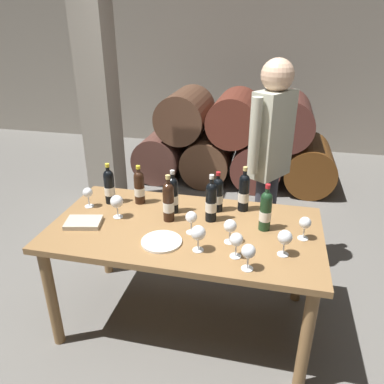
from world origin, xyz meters
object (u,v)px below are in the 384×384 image
(wine_glass_1, at_px, (191,218))
(wine_glass_7, at_px, (230,227))
(wine_bottle_1, at_px, (211,201))
(serving_plate, at_px, (162,242))
(dining_table, at_px, (185,239))
(sommelier_presenting, at_px, (270,152))
(wine_bottle_7, at_px, (218,194))
(tasting_notebook, at_px, (84,222))
(wine_bottle_6, at_px, (109,186))
(wine_glass_3, at_px, (305,224))
(wine_glass_6, at_px, (248,252))
(wine_bottle_4, at_px, (173,194))
(wine_bottle_2, at_px, (266,210))
(wine_bottle_3, at_px, (168,201))
(wine_glass_8, at_px, (198,233))
(wine_glass_5, at_px, (236,240))
(wine_bottle_0, at_px, (139,187))
(wine_glass_4, at_px, (88,193))
(wine_glass_0, at_px, (285,238))
(wine_bottle_5, at_px, (244,192))
(wine_glass_2, at_px, (117,202))

(wine_glass_1, distance_m, wine_glass_7, 0.25)
(wine_bottle_1, relative_size, serving_plate, 1.33)
(dining_table, distance_m, sommelier_presenting, 0.97)
(wine_bottle_7, distance_m, tasting_notebook, 0.89)
(wine_bottle_6, distance_m, wine_glass_3, 1.33)
(dining_table, xyz_separation_m, wine_glass_6, (0.42, -0.35, 0.20))
(wine_bottle_4, bearing_deg, wine_bottle_2, -8.71)
(wine_bottle_3, height_order, wine_glass_8, wine_bottle_3)
(dining_table, bearing_deg, wine_glass_5, -36.10)
(wine_bottle_7, relative_size, wine_glass_5, 1.90)
(dining_table, xyz_separation_m, wine_bottle_4, (-0.13, 0.18, 0.22))
(dining_table, relative_size, wine_glass_7, 11.32)
(dining_table, relative_size, wine_glass_1, 11.63)
(wine_bottle_6, bearing_deg, wine_glass_5, -26.26)
(wine_glass_7, bearing_deg, dining_table, 158.36)
(wine_bottle_0, bearing_deg, wine_bottle_3, -36.14)
(wine_glass_4, distance_m, sommelier_presenting, 1.37)
(wine_bottle_1, distance_m, sommelier_presenting, 0.73)
(serving_plate, bearing_deg, wine_glass_0, 2.64)
(wine_glass_4, relative_size, tasting_notebook, 0.65)
(wine_bottle_5, bearing_deg, sommelier_presenting, 71.65)
(dining_table, relative_size, wine_bottle_1, 5.33)
(wine_bottle_2, bearing_deg, wine_glass_8, -137.45)
(wine_bottle_2, height_order, wine_glass_2, wine_bottle_2)
(wine_glass_1, relative_size, wine_glass_2, 0.92)
(sommelier_presenting, bearing_deg, wine_glass_5, -97.27)
(wine_glass_1, bearing_deg, wine_glass_3, 7.10)
(wine_bottle_0, height_order, wine_glass_5, wine_bottle_0)
(wine_bottle_1, distance_m, wine_bottle_7, 0.15)
(wine_glass_5, distance_m, sommelier_presenting, 1.03)
(tasting_notebook, bearing_deg, wine_bottle_0, 44.23)
(wine_bottle_6, distance_m, wine_glass_0, 1.27)
(wine_bottle_3, bearing_deg, wine_bottle_1, 12.51)
(tasting_notebook, relative_size, serving_plate, 0.92)
(wine_glass_4, relative_size, wine_glass_8, 0.90)
(sommelier_presenting, bearing_deg, wine_bottle_0, -150.51)
(wine_glass_0, bearing_deg, dining_table, 163.55)
(wine_bottle_2, height_order, wine_glass_5, wine_bottle_2)
(wine_bottle_1, distance_m, wine_glass_8, 0.36)
(dining_table, relative_size, wine_glass_3, 11.71)
(serving_plate, bearing_deg, wine_glass_2, 148.10)
(wine_glass_3, xyz_separation_m, serving_plate, (-0.81, -0.23, -0.10))
(dining_table, bearing_deg, wine_bottle_1, 39.55)
(wine_glass_3, xyz_separation_m, wine_glass_6, (-0.30, -0.37, 0.00))
(wine_bottle_6, relative_size, wine_glass_0, 1.91)
(wine_bottle_1, distance_m, wine_bottle_2, 0.35)
(wine_bottle_4, xyz_separation_m, wine_glass_1, (0.18, -0.24, -0.03))
(tasting_notebook, bearing_deg, serving_plate, -22.23)
(wine_glass_2, relative_size, serving_plate, 0.66)
(wine_bottle_1, relative_size, tasting_notebook, 1.45)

